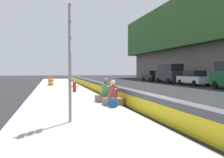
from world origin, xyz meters
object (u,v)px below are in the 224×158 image
at_px(fire_hydrant, 74,86).
at_px(parked_car_fourth, 194,78).
at_px(route_sign_post, 70,54).
at_px(parked_car_midline, 170,73).
at_px(seated_person_middle, 105,94).
at_px(construction_barrel, 51,81).
at_px(backpack, 113,103).
at_px(seated_person_foreground, 113,97).
at_px(parked_car_far, 152,76).

height_order(fire_hydrant, parked_car_fourth, parked_car_fourth).
bearing_deg(route_sign_post, parked_car_midline, -32.99).
height_order(route_sign_post, seated_person_middle, route_sign_post).
xyz_separation_m(seated_person_middle, parked_car_midline, (18.53, -12.94, 0.84)).
bearing_deg(construction_barrel, parked_car_midline, -76.13).
bearing_deg(backpack, seated_person_foreground, -13.59).
bearing_deg(parked_car_far, parked_car_midline, 179.41).
height_order(backpack, parked_car_fourth, parked_car_fourth).
relative_size(seated_person_foreground, backpack, 2.85).
xyz_separation_m(fire_hydrant, parked_car_fourth, (6.65, -14.01, 0.27)).
height_order(seated_person_foreground, seated_person_middle, seated_person_middle).
bearing_deg(seated_person_middle, parked_car_far, -27.59).
bearing_deg(parked_car_far, seated_person_middle, 152.41).
bearing_deg(fire_hydrant, parked_car_fourth, -64.62).
relative_size(construction_barrel, parked_car_fourth, 0.21).
bearing_deg(parked_car_midline, construction_barrel, 103.87).
height_order(construction_barrel, parked_car_far, parked_car_far).
relative_size(seated_person_foreground, seated_person_middle, 0.95).
relative_size(fire_hydrant, parked_car_fourth, 0.19).
xyz_separation_m(seated_person_middle, parked_car_fourth, (12.77, -13.00, 0.35)).
distance_m(seated_person_middle, backpack, 2.04).
height_order(backpack, parked_car_midline, parked_car_midline).
height_order(seated_person_middle, backpack, seated_person_middle).
distance_m(route_sign_post, parked_car_fourth, 23.14).
bearing_deg(fire_hydrant, parked_car_far, -36.75).
bearing_deg(seated_person_foreground, fire_hydrant, 8.38).
bearing_deg(parked_car_midline, backpack, 147.61).
distance_m(seated_person_middle, parked_car_far, 28.08).
height_order(seated_person_middle, parked_car_fourth, parked_car_fourth).
xyz_separation_m(construction_barrel, parked_car_midline, (3.86, -15.62, 0.73)).
bearing_deg(parked_car_fourth, fire_hydrant, 115.38).
bearing_deg(backpack, fire_hydrant, 6.32).
bearing_deg(fire_hydrant, seated_person_middle, -170.68).
bearing_deg(parked_car_midline, fire_hydrant, 131.65).
bearing_deg(seated_person_middle, construction_barrel, 10.36).
xyz_separation_m(seated_person_foreground, parked_car_midline, (19.79, -12.86, 0.86)).
height_order(fire_hydrant, backpack, fire_hydrant).
height_order(seated_person_foreground, parked_car_fourth, parked_car_fourth).
height_order(route_sign_post, backpack, route_sign_post).
xyz_separation_m(seated_person_foreground, parked_car_fourth, (14.03, -12.92, 0.37)).
bearing_deg(seated_person_foreground, route_sign_post, 147.15).
bearing_deg(parked_car_fourth, parked_car_far, -0.01).
relative_size(route_sign_post, seated_person_middle, 3.01).
height_order(route_sign_post, fire_hydrant, route_sign_post).
distance_m(fire_hydrant, construction_barrel, 8.71).
xyz_separation_m(parked_car_fourth, parked_car_far, (12.12, -0.00, 0.00)).
xyz_separation_m(seated_person_middle, backpack, (-2.03, 0.10, -0.18)).
height_order(parked_car_fourth, parked_car_far, same).
distance_m(seated_person_middle, parked_car_fourth, 18.23).
xyz_separation_m(fire_hydrant, seated_person_foreground, (-7.39, -1.09, -0.09)).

